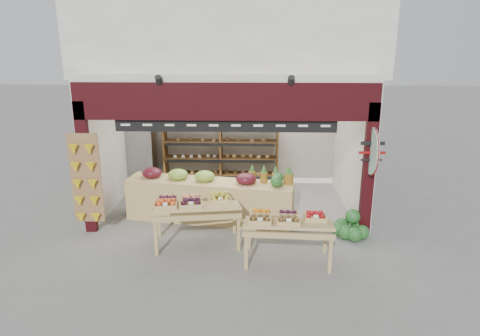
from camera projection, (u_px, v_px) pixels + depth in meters
name	position (u px, v px, depth m)	size (l,w,h in m)	color
ground	(229.00, 213.00, 9.67)	(60.00, 60.00, 0.00)	slate
shop_structure	(232.00, 33.00, 10.11)	(6.36, 5.12, 5.40)	white
banana_board	(86.00, 181.00, 8.32)	(0.60, 0.15, 1.80)	olive
gift_sign	(372.00, 151.00, 8.00)	(0.04, 0.93, 0.92)	#A9D5BF
back_shelving	(221.00, 143.00, 11.12)	(2.98, 0.49, 1.84)	brown
refrigerator	(143.00, 150.00, 11.20)	(0.78, 0.78, 2.00)	silver
cardboard_stack	(177.00, 197.00, 9.84)	(1.01, 0.73, 0.73)	white
mid_counter	(209.00, 199.00, 9.13)	(3.62, 1.30, 1.11)	#D9B96F
display_table_left	(191.00, 204.00, 7.99)	(1.72, 1.11, 1.03)	#D9B96F
display_table_right	(285.00, 221.00, 7.37)	(1.55, 0.92, 0.98)	#D9B96F
watermelon_pile	(350.00, 228.00, 8.43)	(0.72, 0.72, 0.56)	#194D1C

